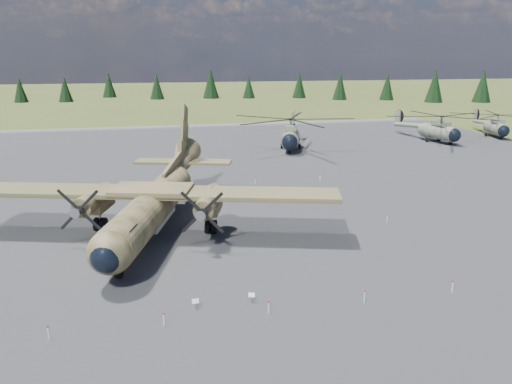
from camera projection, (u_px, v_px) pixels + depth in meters
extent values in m
plane|color=#4C5425|center=(204.00, 237.00, 41.21)|extent=(500.00, 500.00, 0.00)
cube|color=slate|center=(192.00, 204.00, 50.61)|extent=(120.00, 120.00, 0.04)
cylinder|color=#404324|center=(151.00, 208.00, 40.83)|extent=(8.41, 19.13, 2.97)
sphere|color=#404324|center=(110.00, 253.00, 31.64)|extent=(3.63, 3.63, 2.91)
sphere|color=black|center=(107.00, 257.00, 31.09)|extent=(2.67, 2.67, 2.14)
cube|color=black|center=(118.00, 232.00, 33.06)|extent=(2.52, 2.24, 0.58)
cone|color=#404324|center=(182.00, 163.00, 52.58)|extent=(4.91, 7.82, 4.47)
cube|color=#A8ABAE|center=(155.00, 218.00, 42.17)|extent=(3.79, 6.67, 0.53)
cube|color=#2F3B1E|center=(152.00, 192.00, 41.02)|extent=(30.47, 12.43, 0.37)
cube|color=#404324|center=(152.00, 189.00, 40.95)|extent=(7.20, 5.51, 0.37)
cylinder|color=#404324|center=(94.00, 199.00, 41.17)|extent=(3.13, 5.74, 1.59)
cube|color=#404324|center=(99.00, 204.00, 42.17)|extent=(2.57, 3.91, 0.85)
cone|color=gray|center=(77.00, 212.00, 37.85)|extent=(1.05, 1.15, 0.81)
cylinder|color=black|center=(101.00, 224.00, 42.65)|extent=(1.23, 1.39, 1.17)
cylinder|color=#404324|center=(209.00, 201.00, 40.55)|extent=(3.13, 5.74, 1.59)
cube|color=#404324|center=(211.00, 206.00, 41.55)|extent=(2.57, 3.91, 0.85)
cone|color=gray|center=(201.00, 214.00, 37.24)|extent=(1.05, 1.15, 0.81)
cylinder|color=black|center=(211.00, 227.00, 42.03)|extent=(1.23, 1.39, 1.17)
cube|color=#404324|center=(173.00, 165.00, 48.53)|extent=(2.62, 7.75, 1.78)
cube|color=#2F3B1E|center=(183.00, 162.00, 53.07)|extent=(10.42, 5.20, 0.23)
cylinder|color=gray|center=(118.00, 260.00, 33.15)|extent=(0.19, 0.19, 0.95)
cylinder|color=black|center=(119.00, 271.00, 33.36)|extent=(0.64, 1.06, 0.99)
cylinder|color=slate|center=(291.00, 138.00, 78.72)|extent=(4.98, 8.13, 2.67)
sphere|color=black|center=(290.00, 142.00, 75.05)|extent=(3.11, 3.11, 2.45)
sphere|color=slate|center=(291.00, 134.00, 82.40)|extent=(3.11, 3.11, 2.45)
cube|color=slate|center=(291.00, 127.00, 77.86)|extent=(2.81, 3.81, 0.80)
cylinder|color=gray|center=(291.00, 122.00, 77.65)|extent=(0.49, 0.49, 1.07)
cylinder|color=slate|center=(292.00, 129.00, 86.14)|extent=(3.76, 8.91, 1.53)
cube|color=slate|center=(293.00, 118.00, 89.63)|extent=(0.70, 1.49, 2.56)
cylinder|color=black|center=(295.00, 118.00, 89.60)|extent=(0.95, 2.65, 2.77)
cylinder|color=black|center=(290.00, 151.00, 76.05)|extent=(0.51, 0.78, 0.73)
cylinder|color=black|center=(282.00, 146.00, 80.49)|extent=(0.58, 0.91, 0.85)
cylinder|color=gray|center=(282.00, 143.00, 80.34)|extent=(0.19, 0.19, 1.55)
cylinder|color=black|center=(300.00, 146.00, 80.22)|extent=(0.58, 0.91, 0.85)
cylinder|color=gray|center=(300.00, 143.00, 80.07)|extent=(0.19, 0.19, 1.55)
cylinder|color=slate|center=(439.00, 132.00, 85.65)|extent=(3.71, 7.38, 2.45)
sphere|color=black|center=(454.00, 135.00, 82.56)|extent=(2.63, 2.63, 2.25)
sphere|color=slate|center=(424.00, 129.00, 88.76)|extent=(2.63, 2.63, 2.25)
cube|color=slate|center=(441.00, 123.00, 84.89)|extent=(2.22, 3.39, 0.73)
cylinder|color=gray|center=(442.00, 119.00, 84.70)|extent=(0.41, 0.41, 0.98)
cylinder|color=slate|center=(410.00, 125.00, 91.91)|extent=(2.36, 8.37, 1.40)
cube|color=slate|center=(398.00, 116.00, 94.83)|extent=(0.47, 1.39, 2.35)
cylinder|color=black|center=(399.00, 116.00, 94.96)|extent=(0.53, 2.51, 2.55)
cylinder|color=black|center=(450.00, 143.00, 83.44)|extent=(0.39, 0.71, 0.67)
cylinder|color=black|center=(427.00, 140.00, 86.55)|extent=(0.43, 0.82, 0.78)
cylinder|color=gray|center=(427.00, 137.00, 86.41)|extent=(0.16, 0.16, 1.42)
cylinder|color=black|center=(439.00, 139.00, 87.58)|extent=(0.43, 0.82, 0.78)
cylinder|color=gray|center=(439.00, 136.00, 87.44)|extent=(0.16, 0.16, 1.42)
cylinder|color=slate|center=(496.00, 128.00, 91.38)|extent=(3.78, 6.72, 2.21)
sphere|color=black|center=(504.00, 131.00, 88.33)|extent=(2.49, 2.49, 2.03)
sphere|color=slate|center=(489.00, 126.00, 94.45)|extent=(2.49, 2.49, 2.03)
cube|color=slate|center=(498.00, 121.00, 90.67)|extent=(2.18, 3.12, 0.66)
cylinder|color=gray|center=(498.00, 117.00, 90.49)|extent=(0.39, 0.39, 0.88)
cylinder|color=slate|center=(482.00, 122.00, 97.57)|extent=(2.66, 7.49, 1.27)
cube|color=slate|center=(476.00, 115.00, 100.48)|extent=(0.51, 1.25, 2.12)
cylinder|color=black|center=(477.00, 115.00, 100.47)|extent=(0.64, 2.24, 2.30)
cylinder|color=black|center=(501.00, 138.00, 89.16)|extent=(0.39, 0.65, 0.60)
cylinder|color=black|center=(486.00, 134.00, 92.78)|extent=(0.44, 0.75, 0.71)
cylinder|color=gray|center=(486.00, 132.00, 92.66)|extent=(0.15, 0.15, 1.28)
cylinder|color=black|center=(499.00, 134.00, 92.71)|extent=(0.44, 0.75, 0.71)
cylinder|color=gray|center=(499.00, 132.00, 92.59)|extent=(0.15, 0.15, 1.28)
cube|color=gray|center=(195.00, 304.00, 29.57)|extent=(0.08, 0.08, 0.51)
cube|color=white|center=(195.00, 301.00, 29.46)|extent=(0.41, 0.19, 0.29)
cube|color=gray|center=(251.00, 298.00, 30.37)|extent=(0.09, 0.09, 0.48)
cube|color=white|center=(252.00, 295.00, 30.27)|extent=(0.42, 0.28, 0.27)
cylinder|color=white|center=(48.00, 333.00, 26.24)|extent=(0.07, 0.07, 0.80)
cylinder|color=red|center=(47.00, 326.00, 26.13)|extent=(0.12, 0.12, 0.10)
cylinder|color=white|center=(164.00, 320.00, 27.55)|extent=(0.07, 0.07, 0.80)
cylinder|color=red|center=(163.00, 313.00, 27.45)|extent=(0.12, 0.12, 0.10)
cylinder|color=white|center=(269.00, 308.00, 28.87)|extent=(0.07, 0.07, 0.80)
cylinder|color=red|center=(269.00, 302.00, 28.76)|extent=(0.12, 0.12, 0.10)
cylinder|color=white|center=(365.00, 297.00, 30.18)|extent=(0.07, 0.07, 0.80)
cylinder|color=red|center=(365.00, 291.00, 30.08)|extent=(0.12, 0.12, 0.10)
cylinder|color=white|center=(452.00, 287.00, 31.50)|extent=(0.07, 0.07, 0.80)
cylinder|color=red|center=(453.00, 281.00, 31.39)|extent=(0.12, 0.12, 0.10)
cylinder|color=white|center=(34.00, 194.00, 52.63)|extent=(0.07, 0.07, 0.80)
cylinder|color=red|center=(33.00, 190.00, 52.52)|extent=(0.12, 0.12, 0.10)
cylinder|color=white|center=(112.00, 190.00, 54.38)|extent=(0.07, 0.07, 0.80)
cylinder|color=red|center=(112.00, 186.00, 54.28)|extent=(0.12, 0.12, 0.10)
cylinder|color=white|center=(186.00, 185.00, 56.14)|extent=(0.07, 0.07, 0.80)
cylinder|color=red|center=(186.00, 182.00, 56.03)|extent=(0.12, 0.12, 0.10)
cylinder|color=white|center=(255.00, 181.00, 57.89)|extent=(0.07, 0.07, 0.80)
cylinder|color=red|center=(255.00, 178.00, 57.78)|extent=(0.12, 0.12, 0.10)
cylinder|color=white|center=(320.00, 178.00, 59.64)|extent=(0.07, 0.07, 0.80)
cylinder|color=red|center=(320.00, 174.00, 59.54)|extent=(0.12, 0.12, 0.10)
cylinder|color=white|center=(387.00, 218.00, 44.72)|extent=(0.07, 0.07, 0.80)
cylinder|color=red|center=(388.00, 214.00, 44.62)|extent=(0.12, 0.12, 0.10)
cone|color=black|center=(483.00, 86.00, 159.38)|extent=(5.76, 5.76, 10.28)
cone|color=black|center=(435.00, 86.00, 159.47)|extent=(5.81, 5.81, 10.37)
cone|color=black|center=(387.00, 86.00, 168.32)|extent=(5.02, 5.02, 8.96)
cone|color=black|center=(340.00, 86.00, 169.48)|extent=(5.22, 5.22, 9.32)
cone|color=black|center=(299.00, 85.00, 176.54)|extent=(5.04, 5.04, 9.00)
cone|color=black|center=(249.00, 87.00, 175.56)|extent=(4.37, 4.37, 7.80)
cone|color=black|center=(211.00, 83.00, 175.06)|extent=(5.73, 5.73, 10.23)
cone|color=black|center=(157.00, 86.00, 171.74)|extent=(4.80, 4.80, 8.57)
cone|color=black|center=(109.00, 85.00, 179.13)|extent=(4.90, 4.90, 8.76)
cone|color=black|center=(65.00, 89.00, 161.38)|extent=(4.59, 4.59, 8.19)
cone|color=black|center=(20.00, 90.00, 159.81)|extent=(4.46, 4.46, 7.97)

